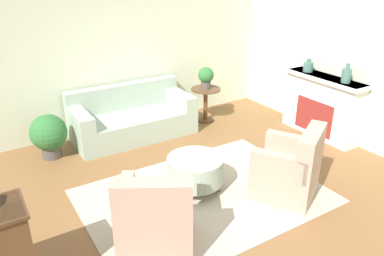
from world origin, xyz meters
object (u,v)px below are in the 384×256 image
at_px(couch, 132,119).
at_px(armchair_right, 290,170).
at_px(potted_plant_floor, 49,134).
at_px(ottoman_table, 195,170).
at_px(potted_plant_on_side_table, 206,77).
at_px(armchair_left, 155,219).
at_px(vase_mantel_far, 346,75).
at_px(vase_mantel_near, 308,66).
at_px(side_table, 206,99).

relative_size(couch, armchair_right, 2.01).
bearing_deg(armchair_right, potted_plant_floor, 131.53).
relative_size(ottoman_table, potted_plant_on_side_table, 1.85).
height_order(armchair_left, potted_plant_on_side_table, potted_plant_on_side_table).
bearing_deg(armchair_right, ottoman_table, 142.37).
distance_m(couch, armchair_right, 3.02).
bearing_deg(potted_plant_on_side_table, armchair_right, -100.18).
xyz_separation_m(armchair_left, vase_mantel_far, (3.81, 0.72, 0.82)).
distance_m(armchair_right, vase_mantel_far, 2.15).
xyz_separation_m(armchair_left, potted_plant_floor, (-0.47, 2.74, 0.03)).
bearing_deg(potted_plant_on_side_table, potted_plant_floor, 179.61).
bearing_deg(vase_mantel_near, side_table, 138.50).
height_order(ottoman_table, side_table, side_table).
bearing_deg(potted_plant_on_side_table, vase_mantel_far, -55.69).
height_order(vase_mantel_far, potted_plant_floor, vase_mantel_far).
relative_size(armchair_left, potted_plant_floor, 1.47).
height_order(potted_plant_on_side_table, potted_plant_floor, potted_plant_on_side_table).
distance_m(couch, armchair_left, 3.01).
relative_size(vase_mantel_far, potted_plant_on_side_table, 0.77).
relative_size(ottoman_table, potted_plant_floor, 1.06).
height_order(vase_mantel_far, potted_plant_on_side_table, vase_mantel_far).
bearing_deg(vase_mantel_near, armchair_right, -140.76).
height_order(couch, vase_mantel_near, vase_mantel_near).
distance_m(side_table, vase_mantel_far, 2.53).
distance_m(side_table, potted_plant_on_side_table, 0.44).
xyz_separation_m(armchair_left, side_table, (2.44, 2.72, 0.08)).
bearing_deg(potted_plant_floor, vase_mantel_near, -16.00).
distance_m(armchair_left, potted_plant_floor, 2.78).
bearing_deg(vase_mantel_far, potted_plant_floor, 154.74).
relative_size(side_table, potted_plant_on_side_table, 1.60).
height_order(armchair_right, potted_plant_floor, armchair_right).
distance_m(armchair_left, vase_mantel_near, 4.17).
distance_m(ottoman_table, vase_mantel_far, 2.97).
bearing_deg(armchair_left, potted_plant_floor, 99.81).
distance_m(vase_mantel_near, potted_plant_floor, 4.52).
height_order(vase_mantel_near, potted_plant_floor, vase_mantel_near).
bearing_deg(ottoman_table, side_table, 53.16).
xyz_separation_m(couch, vase_mantel_near, (2.84, -1.34, 0.85)).
distance_m(ottoman_table, potted_plant_on_side_table, 2.52).
bearing_deg(armchair_left, vase_mantel_near, 21.68).
height_order(couch, ottoman_table, couch).
xyz_separation_m(ottoman_table, vase_mantel_near, (2.84, 0.76, 0.86)).
xyz_separation_m(side_table, potted_plant_floor, (-2.92, 0.02, -0.05)).
height_order(couch, armchair_left, armchair_left).
distance_m(vase_mantel_far, potted_plant_floor, 4.80).
relative_size(armchair_left, vase_mantel_near, 4.48).
relative_size(vase_mantel_near, vase_mantel_far, 0.74).
bearing_deg(armchair_right, armchair_left, 180.00).
height_order(armchair_right, vase_mantel_near, vase_mantel_near).
height_order(vase_mantel_near, vase_mantel_far, vase_mantel_far).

